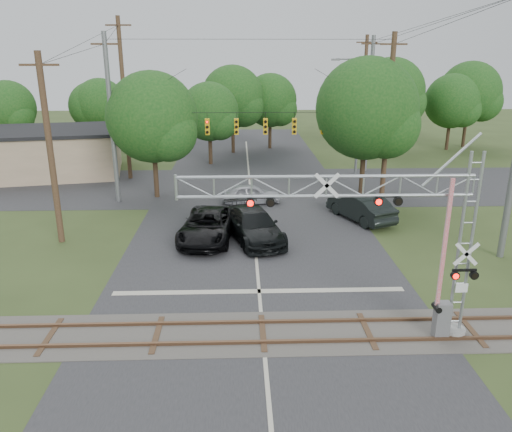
{
  "coord_description": "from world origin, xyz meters",
  "views": [
    {
      "loc": [
        -0.82,
        -14.58,
        10.15
      ],
      "look_at": [
        -0.07,
        7.5,
        2.91
      ],
      "focal_mm": 35.0,
      "sensor_mm": 36.0,
      "label": 1
    }
  ],
  "objects_px": {
    "crossing_gantry": "(381,228)",
    "streetlight": "(357,110)",
    "traffic_signal_span": "(263,122)",
    "sedan_silver": "(251,194)",
    "car_dark": "(254,225)",
    "pickup_black": "(208,226)",
    "commercial_building": "(19,153)"
  },
  "relations": [
    {
      "from": "sedan_silver",
      "to": "commercial_building",
      "type": "distance_m",
      "value": 21.72
    },
    {
      "from": "crossing_gantry",
      "to": "sedan_silver",
      "type": "relative_size",
      "value": 2.6
    },
    {
      "from": "sedan_silver",
      "to": "streetlight",
      "type": "xyz_separation_m",
      "value": [
        9.15,
        8.5,
        4.84
      ]
    },
    {
      "from": "traffic_signal_span",
      "to": "sedan_silver",
      "type": "distance_m",
      "value": 5.08
    },
    {
      "from": "pickup_black",
      "to": "sedan_silver",
      "type": "bearing_deg",
      "value": 76.36
    },
    {
      "from": "pickup_black",
      "to": "crossing_gantry",
      "type": "bearing_deg",
      "value": -50.82
    },
    {
      "from": "car_dark",
      "to": "sedan_silver",
      "type": "relative_size",
      "value": 1.44
    },
    {
      "from": "pickup_black",
      "to": "car_dark",
      "type": "distance_m",
      "value": 2.61
    },
    {
      "from": "crossing_gantry",
      "to": "sedan_silver",
      "type": "bearing_deg",
      "value": 103.09
    },
    {
      "from": "crossing_gantry",
      "to": "streetlight",
      "type": "bearing_deg",
      "value": 79.07
    },
    {
      "from": "car_dark",
      "to": "commercial_building",
      "type": "bearing_deg",
      "value": 124.35
    },
    {
      "from": "crossing_gantry",
      "to": "traffic_signal_span",
      "type": "height_order",
      "value": "traffic_signal_span"
    },
    {
      "from": "crossing_gantry",
      "to": "car_dark",
      "type": "relative_size",
      "value": 1.8
    },
    {
      "from": "streetlight",
      "to": "sedan_silver",
      "type": "bearing_deg",
      "value": -137.11
    },
    {
      "from": "commercial_building",
      "to": "traffic_signal_span",
      "type": "bearing_deg",
      "value": -32.87
    },
    {
      "from": "traffic_signal_span",
      "to": "crossing_gantry",
      "type": "bearing_deg",
      "value": -80.05
    },
    {
      "from": "pickup_black",
      "to": "traffic_signal_span",
      "type": "bearing_deg",
      "value": 72.47
    },
    {
      "from": "sedan_silver",
      "to": "streetlight",
      "type": "distance_m",
      "value": 13.39
    },
    {
      "from": "sedan_silver",
      "to": "pickup_black",
      "type": "bearing_deg",
      "value": 153.64
    },
    {
      "from": "pickup_black",
      "to": "sedan_silver",
      "type": "height_order",
      "value": "pickup_black"
    },
    {
      "from": "crossing_gantry",
      "to": "car_dark",
      "type": "height_order",
      "value": "crossing_gantry"
    },
    {
      "from": "pickup_black",
      "to": "car_dark",
      "type": "bearing_deg",
      "value": 4.4
    },
    {
      "from": "sedan_silver",
      "to": "car_dark",
      "type": "bearing_deg",
      "value": 173.79
    },
    {
      "from": "pickup_black",
      "to": "commercial_building",
      "type": "distance_m",
      "value": 23.56
    },
    {
      "from": "streetlight",
      "to": "commercial_building",
      "type": "bearing_deg",
      "value": 178.8
    },
    {
      "from": "traffic_signal_span",
      "to": "pickup_black",
      "type": "xyz_separation_m",
      "value": [
        -3.51,
        -7.82,
        -4.82
      ]
    },
    {
      "from": "traffic_signal_span",
      "to": "commercial_building",
      "type": "xyz_separation_m",
      "value": [
        -20.56,
        8.4,
        -3.68
      ]
    },
    {
      "from": "sedan_silver",
      "to": "crossing_gantry",
      "type": "bearing_deg",
      "value": -173.02
    },
    {
      "from": "traffic_signal_span",
      "to": "sedan_silver",
      "type": "relative_size",
      "value": 4.71
    },
    {
      "from": "crossing_gantry",
      "to": "commercial_building",
      "type": "xyz_separation_m",
      "value": [
        -23.78,
        26.76,
        -2.38
      ]
    },
    {
      "from": "pickup_black",
      "to": "streetlight",
      "type": "bearing_deg",
      "value": 59.59
    },
    {
      "from": "car_dark",
      "to": "traffic_signal_span",
      "type": "bearing_deg",
      "value": 67.59
    }
  ]
}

